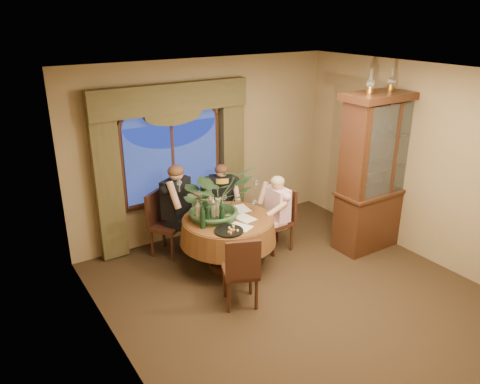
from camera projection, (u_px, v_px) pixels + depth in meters
floor at (302, 300)px, 5.97m from camera, size 5.00×5.00×0.00m
wall_back at (205, 149)px, 7.42m from camera, size 4.50×0.00×4.50m
wall_right at (430, 166)px, 6.60m from camera, size 0.00×5.00×5.00m
ceiling at (315, 76)px, 4.95m from camera, size 5.00×5.00×0.00m
window at (173, 162)px, 7.10m from camera, size 1.62×0.10×1.32m
arched_transom at (170, 111)px, 6.82m from camera, size 1.60×0.06×0.44m
drapery_left at (108, 183)px, 6.59m from camera, size 0.38×0.14×2.32m
drapery_right at (232, 159)px, 7.63m from camera, size 0.38×0.14×2.32m
swag_valance at (172, 98)px, 6.68m from camera, size 2.45×0.16×0.42m
dining_table at (228, 242)px, 6.64m from camera, size 1.54×1.54×0.75m
china_cabinet at (381, 171)px, 7.02m from camera, size 1.47×0.58×2.39m
oil_lamp_left at (371, 81)px, 6.31m from camera, size 0.11×0.11×0.34m
oil_lamp_center at (392, 79)px, 6.52m from camera, size 0.11×0.11×0.34m
oil_lamp_right at (411, 77)px, 6.73m from camera, size 0.11×0.11×0.34m
chair_right at (276, 221)px, 7.08m from camera, size 0.44×0.44×0.96m
chair_back_right at (220, 209)px, 7.49m from camera, size 0.55×0.55×0.96m
chair_back at (167, 225)px, 6.94m from camera, size 0.59×0.59×0.96m
chair_front_left at (240, 270)px, 5.74m from camera, size 0.55×0.55×0.96m
person_pink at (278, 214)px, 7.01m from camera, size 0.40×0.44×1.21m
person_back at (177, 210)px, 6.92m from camera, size 0.66×0.64×1.39m
person_scarf at (222, 201)px, 7.43m from camera, size 0.58×0.56×1.24m
stoneware_vase at (219, 208)px, 6.50m from camera, size 0.15×0.15×0.28m
centerpiece_plant at (215, 173)px, 6.32m from camera, size 1.05×1.16×0.91m
olive_bowl at (230, 217)px, 6.49m from camera, size 0.14×0.14×0.04m
cheese_platter at (229, 231)px, 6.10m from camera, size 0.38×0.38×0.02m
wine_bottle_0 at (203, 217)px, 6.16m from camera, size 0.07×0.07×0.33m
wine_bottle_1 at (222, 211)px, 6.32m from camera, size 0.07×0.07×0.33m
wine_bottle_2 at (213, 208)px, 6.42m from camera, size 0.07×0.07×0.33m
wine_bottle_3 at (198, 211)px, 6.32m from camera, size 0.07×0.07×0.33m
wine_bottle_4 at (205, 207)px, 6.47m from camera, size 0.07×0.07×0.33m
wine_bottle_5 at (207, 213)px, 6.26m from camera, size 0.07×0.07×0.33m
tasting_paper_0 at (245, 218)px, 6.50m from camera, size 0.25×0.33×0.00m
tasting_paper_1 at (241, 209)px, 6.81m from camera, size 0.25×0.32×0.00m
tasting_paper_2 at (240, 227)px, 6.24m from camera, size 0.32×0.36×0.00m
wine_glass_person_pink at (254, 205)px, 6.71m from camera, size 0.07×0.07×0.18m
wine_glass_person_back at (201, 206)px, 6.68m from camera, size 0.07×0.07×0.18m
wine_glass_person_scarf at (225, 200)px, 6.89m from camera, size 0.07×0.07×0.18m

